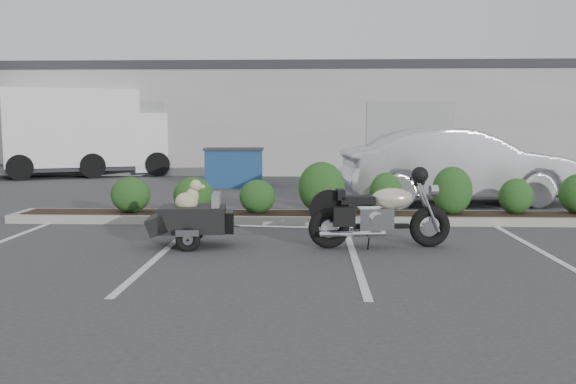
{
  "coord_description": "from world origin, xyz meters",
  "views": [
    {
      "loc": [
        0.6,
        -9.11,
        1.82
      ],
      "look_at": [
        0.24,
        0.43,
        0.75
      ],
      "focal_mm": 38.0,
      "sensor_mm": 36.0,
      "label": 1
    }
  ],
  "objects_px": {
    "sedan": "(458,166)",
    "delivery_truck": "(95,135)",
    "motorcycle": "(380,215)",
    "dumpster": "(234,167)",
    "pet_trailer": "(192,218)"
  },
  "relations": [
    {
      "from": "motorcycle",
      "to": "delivery_truck",
      "type": "bearing_deg",
      "value": 119.13
    },
    {
      "from": "motorcycle",
      "to": "dumpster",
      "type": "bearing_deg",
      "value": 104.45
    },
    {
      "from": "sedan",
      "to": "delivery_truck",
      "type": "distance_m",
      "value": 13.13
    },
    {
      "from": "motorcycle",
      "to": "delivery_truck",
      "type": "xyz_separation_m",
      "value": [
        -8.61,
        12.27,
        0.95
      ]
    },
    {
      "from": "sedan",
      "to": "delivery_truck",
      "type": "relative_size",
      "value": 0.77
    },
    {
      "from": "dumpster",
      "to": "motorcycle",
      "type": "bearing_deg",
      "value": -73.28
    },
    {
      "from": "pet_trailer",
      "to": "dumpster",
      "type": "relative_size",
      "value": 0.96
    },
    {
      "from": "sedan",
      "to": "dumpster",
      "type": "bearing_deg",
      "value": 50.33
    },
    {
      "from": "sedan",
      "to": "dumpster",
      "type": "relative_size",
      "value": 2.94
    },
    {
      "from": "dumpster",
      "to": "pet_trailer",
      "type": "bearing_deg",
      "value": -90.6
    },
    {
      "from": "pet_trailer",
      "to": "delivery_truck",
      "type": "relative_size",
      "value": 0.25
    },
    {
      "from": "motorcycle",
      "to": "dumpster",
      "type": "relative_size",
      "value": 1.2
    },
    {
      "from": "pet_trailer",
      "to": "delivery_truck",
      "type": "height_order",
      "value": "delivery_truck"
    },
    {
      "from": "dumpster",
      "to": "delivery_truck",
      "type": "xyz_separation_m",
      "value": [
        -5.36,
        3.52,
        0.87
      ]
    },
    {
      "from": "sedan",
      "to": "delivery_truck",
      "type": "bearing_deg",
      "value": 50.53
    }
  ]
}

